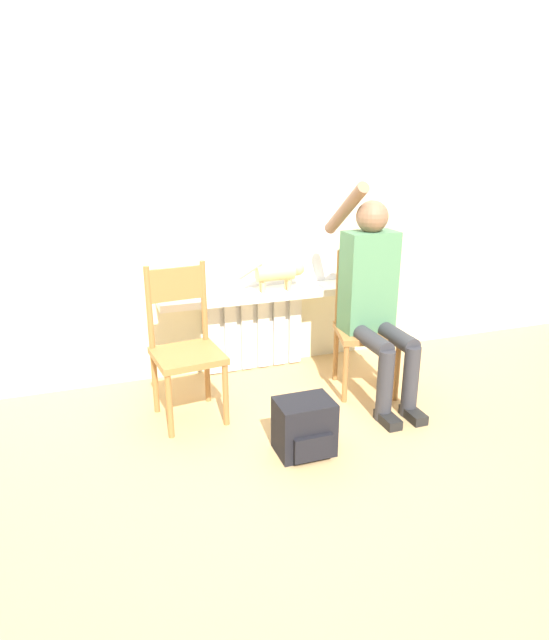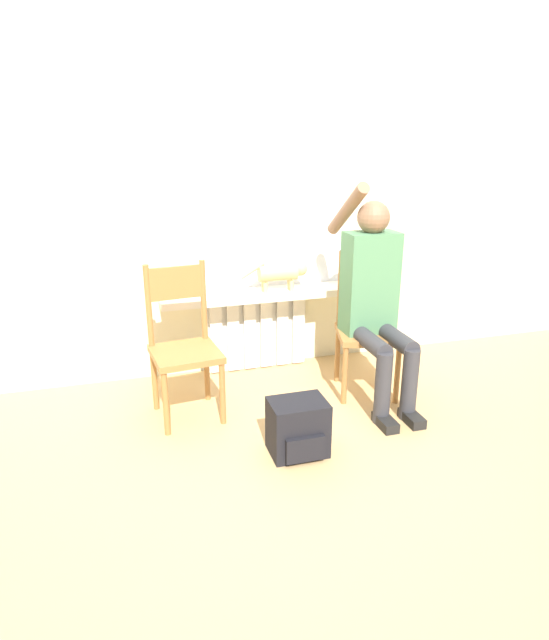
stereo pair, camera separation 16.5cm
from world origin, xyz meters
The scene contains 10 objects.
ground_plane centered at (0.00, 0.00, 0.00)m, with size 12.00×12.00×0.00m, color tan.
wall_with_window centered at (0.00, 1.23, 1.35)m, with size 7.00×0.06×2.70m.
radiator centered at (0.00, 1.15, 0.29)m, with size 0.75×0.08×0.57m.
windowsill centered at (0.00, 1.07, 0.60)m, with size 1.41×0.27×0.05m.
window_glass centered at (0.00, 1.20, 1.26)m, with size 1.35×0.01×1.28m.
chair_left centered at (-0.61, 0.58, 0.47)m, with size 0.43×0.43×0.95m.
chair_right centered at (0.62, 0.58, 0.47)m, with size 0.48×0.48×0.95m.
person centered at (0.61, 0.47, 0.71)m, with size 0.36×0.98×1.41m.
cat centered at (0.16, 1.02, 0.76)m, with size 0.49×0.11×0.22m.
backpack centered at (-0.08, -0.05, 0.15)m, with size 0.31×0.26×0.31m.
Camera 2 is at (-0.93, -2.49, 1.66)m, focal length 30.00 mm.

